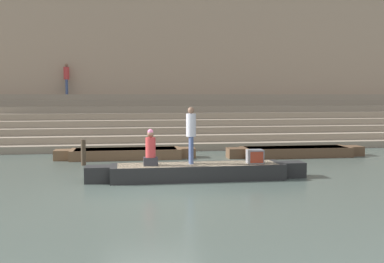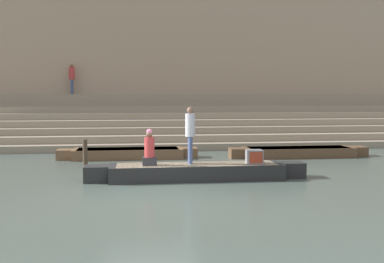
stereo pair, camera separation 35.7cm
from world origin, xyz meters
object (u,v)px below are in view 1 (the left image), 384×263
(person_on_steps, at_px, (67,76))
(person_standing, at_px, (191,131))
(person_rowing, at_px, (151,150))
(rowboat_main, at_px, (198,171))
(moored_boat_distant, at_px, (126,153))
(tv_set, at_px, (255,156))
(mooring_post, at_px, (83,152))
(moored_boat_shore, at_px, (296,151))

(person_on_steps, bearing_deg, person_standing, 158.14)
(person_standing, xyz_separation_m, person_rowing, (-1.25, -0.15, -0.56))
(rowboat_main, xyz_separation_m, moored_boat_distant, (-2.17, 4.90, -0.04))
(tv_set, relative_size, person_on_steps, 0.28)
(person_rowing, relative_size, tv_set, 2.26)
(mooring_post, bearing_deg, person_on_steps, 100.48)
(person_rowing, bearing_deg, rowboat_main, -4.17)
(moored_boat_distant, distance_m, mooring_post, 2.21)
(person_rowing, relative_size, mooring_post, 1.15)
(person_standing, height_order, moored_boat_shore, person_standing)
(person_standing, bearing_deg, rowboat_main, -30.36)
(person_standing, relative_size, person_rowing, 1.59)
(person_rowing, distance_m, tv_set, 3.22)
(person_standing, height_order, person_on_steps, person_on_steps)
(person_standing, distance_m, mooring_post, 4.92)
(moored_boat_shore, relative_size, mooring_post, 6.16)
(person_on_steps, bearing_deg, rowboat_main, 158.79)
(tv_set, xyz_separation_m, person_on_steps, (-7.15, 12.47, 2.92))
(moored_boat_shore, height_order, person_on_steps, person_on_steps)
(person_standing, height_order, mooring_post, person_standing)
(moored_boat_shore, relative_size, moored_boat_distant, 1.04)
(tv_set, bearing_deg, person_rowing, -173.94)
(rowboat_main, bearing_deg, person_rowing, -177.37)
(rowboat_main, bearing_deg, moored_boat_distant, 113.30)
(person_rowing, bearing_deg, moored_boat_shore, 28.17)
(rowboat_main, height_order, moored_boat_shore, rowboat_main)
(person_rowing, distance_m, moored_boat_distant, 5.08)
(moored_boat_shore, bearing_deg, person_on_steps, 139.96)
(rowboat_main, distance_m, person_standing, 1.26)
(rowboat_main, xyz_separation_m, moored_boat_shore, (4.89, 4.45, -0.04))
(mooring_post, relative_size, person_on_steps, 0.56)
(person_standing, relative_size, mooring_post, 1.83)
(moored_boat_distant, xyz_separation_m, mooring_post, (-1.55, -1.55, 0.26))
(person_standing, distance_m, tv_set, 2.13)
(rowboat_main, height_order, mooring_post, mooring_post)
(moored_boat_shore, bearing_deg, person_rowing, -146.95)
(person_standing, relative_size, person_on_steps, 1.02)
(mooring_post, height_order, person_on_steps, person_on_steps)
(moored_boat_distant, relative_size, person_on_steps, 3.33)
(person_rowing, relative_size, moored_boat_shore, 0.19)
(moored_boat_distant, relative_size, mooring_post, 5.95)
(person_rowing, bearing_deg, tv_set, -8.37)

